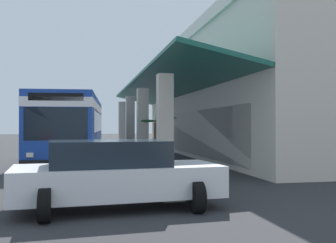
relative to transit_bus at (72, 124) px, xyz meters
name	(u,v)px	position (x,y,z in m)	size (l,w,h in m)	color
ground	(179,152)	(-5.34, 6.70, -1.85)	(120.00, 120.00, 0.00)	#2D2D30
curb_strip	(122,155)	(-2.74, 2.70, -1.79)	(27.88, 0.50, 0.12)	#9E998E
plaza_building	(275,96)	(-2.74, 12.33, 1.80)	(23.53, 15.29, 7.29)	beige
transit_bus	(72,124)	(0.00, 0.00, 0.00)	(11.36, 3.33, 3.34)	#193D9E
parked_sedan_white	(116,174)	(11.59, 1.30, -1.10)	(2.66, 4.52, 1.47)	silver
potted_palm	(155,150)	(0.72, 4.08, -1.29)	(1.88, 1.82, 2.25)	#4C4742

